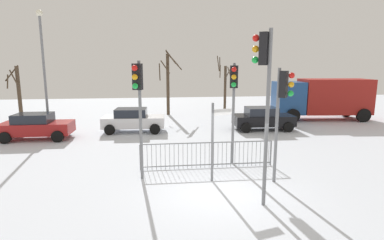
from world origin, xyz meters
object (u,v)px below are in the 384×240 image
car_red_near (36,126)px  street_lamp (43,61)px  traffic_light_rear_left (138,94)px  car_white_far (133,120)px  traffic_light_rear_right (282,100)px  car_black_trailing (263,118)px  bare_tree_centre (225,85)px  bare_tree_left (18,91)px  traffic_light_mid_right (234,91)px  bare_tree_right (168,81)px  traffic_light_mid_left (264,79)px  direction_sign_post (214,138)px  delivery_truck (322,97)px

car_red_near → street_lamp: bearing=63.3°
traffic_light_rear_left → car_white_far: bearing=-66.7°
car_white_far → traffic_light_rear_right: bearing=-55.4°
car_black_trailing → bare_tree_centre: bare_tree_centre is taller
traffic_light_rear_right → bare_tree_left: bearing=-96.0°
traffic_light_mid_right → car_red_near: size_ratio=1.11×
traffic_light_mid_right → bare_tree_right: (-2.07, 13.37, -0.28)m
car_white_far → bare_tree_centre: bare_tree_centre is taller
traffic_light_rear_right → car_black_trailing: (2.59, 8.77, -2.21)m
car_black_trailing → traffic_light_rear_left: bearing=-131.0°
traffic_light_mid_left → car_white_far: bearing=59.1°
direction_sign_post → car_white_far: (-3.44, 8.75, -0.84)m
traffic_light_mid_left → street_lamp: 13.87m
traffic_light_mid_right → traffic_light_rear_right: traffic_light_mid_right is taller
traffic_light_rear_right → bare_tree_left: (-14.75, 14.98, -0.79)m
car_red_near → bare_tree_centre: size_ratio=0.77×
traffic_light_rear_left → car_black_trailing: traffic_light_rear_left is taller
street_lamp → bare_tree_right: bearing=42.9°
traffic_light_mid_left → bare_tree_centre: (3.21, 18.53, -1.38)m
car_red_near → bare_tree_right: size_ratio=0.71×
traffic_light_rear_left → car_white_far: size_ratio=1.11×
traffic_light_mid_left → traffic_light_rear_left: 4.40m
traffic_light_rear_left → car_black_trailing: bearing=-115.6°
car_black_trailing → bare_tree_centre: bearing=96.8°
traffic_light_rear_right → bare_tree_right: bearing=-129.0°
bare_tree_left → traffic_light_rear_right: bearing=-45.4°
car_black_trailing → car_red_near: bearing=-173.8°
traffic_light_mid_left → street_lamp: bearing=79.1°
car_black_trailing → car_white_far: bearing=179.3°
traffic_light_mid_right → bare_tree_left: bearing=-26.7°
traffic_light_mid_right → direction_sign_post: (-1.13, -1.72, -1.49)m
car_white_far → bare_tree_left: (-9.05, 5.75, 1.42)m
traffic_light_mid_right → street_lamp: size_ratio=0.59×
traffic_light_rear_right → bare_tree_right: size_ratio=0.76×
car_red_near → traffic_light_mid_left: bearing=-43.6°
traffic_light_rear_left → car_red_near: bearing=-31.1°
car_black_trailing → bare_tree_left: size_ratio=0.93×
traffic_light_mid_left → delivery_truck: (9.64, 13.42, -2.01)m
traffic_light_mid_left → street_lamp: (-9.34, 10.23, 0.61)m
car_black_trailing → car_red_near: size_ratio=1.01×
street_lamp → bare_tree_left: size_ratio=1.73×
traffic_light_rear_left → car_black_trailing: (7.48, 7.91, -2.39)m
traffic_light_rear_right → street_lamp: size_ratio=0.57×
street_lamp → traffic_light_mid_left: bearing=-47.6°
direction_sign_post → car_red_near: (-8.75, 7.40, -0.84)m
car_red_near → street_lamp: size_ratio=0.53×
direction_sign_post → bare_tree_centre: (4.21, 16.51, 0.76)m
traffic_light_rear_left → street_lamp: bearing=-36.1°
traffic_light_rear_left → delivery_truck: size_ratio=0.59×
car_white_far → bare_tree_centre: bearing=48.3°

